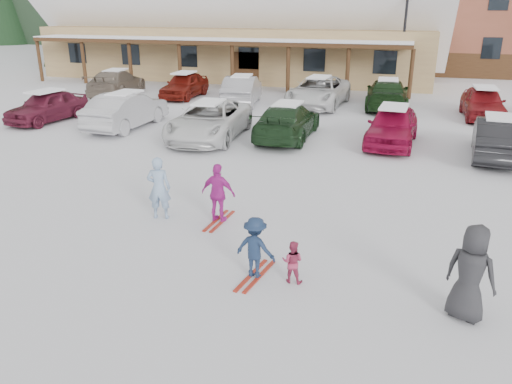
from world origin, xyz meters
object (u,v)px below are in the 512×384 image
(parked_car_1, at_px, (126,110))
(parked_car_2, at_px, (209,120))
(parked_car_3, at_px, (287,121))
(parked_car_7, at_px, (117,83))
(toddler_red, at_px, (292,262))
(parked_car_9, at_px, (242,90))
(child_navy, at_px, (255,248))
(adult_skier, at_px, (159,188))
(parked_car_12, at_px, (483,103))
(child_magenta, at_px, (218,193))
(parked_car_10, at_px, (318,92))
(day_lodge, at_px, (240,22))
(bystander_dark, at_px, (471,273))
(parked_car_4, at_px, (392,126))
(lamp_post, at_px, (404,31))
(parked_car_0, at_px, (47,106))
(parked_car_11, at_px, (387,94))
(parked_car_5, at_px, (498,138))
(parked_car_8, at_px, (185,85))

(parked_car_1, height_order, parked_car_2, parked_car_1)
(parked_car_3, bearing_deg, parked_car_7, -29.75)
(toddler_red, distance_m, parked_car_9, 18.78)
(child_navy, bearing_deg, adult_skier, -24.70)
(parked_car_2, xyz_separation_m, parked_car_12, (11.07, 7.34, -0.00))
(child_magenta, bearing_deg, parked_car_10, -84.72)
(parked_car_3, bearing_deg, toddler_red, 104.25)
(parked_car_2, height_order, parked_car_3, parked_car_2)
(day_lodge, height_order, bystander_dark, day_lodge)
(bystander_dark, height_order, parked_car_4, bystander_dark)
(parked_car_3, distance_m, parked_car_9, 7.71)
(parked_car_10, bearing_deg, child_magenta, -84.86)
(lamp_post, xyz_separation_m, child_navy, (-2.06, -24.16, -3.04))
(parked_car_0, relative_size, parked_car_2, 0.78)
(parked_car_4, bearing_deg, parked_car_3, -172.78)
(parked_car_11, bearing_deg, parked_car_0, 24.73)
(child_navy, bearing_deg, bystander_dark, -175.13)
(parked_car_3, bearing_deg, adult_skier, 82.59)
(parked_car_1, bearing_deg, child_navy, 132.13)
(parked_car_4, bearing_deg, adult_skier, -116.38)
(parked_car_7, bearing_deg, parked_car_5, 149.44)
(day_lodge, distance_m, parked_car_10, 13.79)
(parked_car_0, relative_size, parked_car_10, 0.74)
(toddler_red, relative_size, parked_car_10, 0.16)
(parked_car_7, xyz_separation_m, parked_car_8, (4.15, 0.58, -0.03))
(adult_skier, distance_m, parked_car_9, 15.66)
(toddler_red, relative_size, parked_car_4, 0.20)
(adult_skier, xyz_separation_m, parked_car_1, (-6.00, 8.65, -0.03))
(toddler_red, distance_m, parked_car_2, 11.58)
(child_navy, distance_m, parked_car_5, 11.92)
(parked_car_1, height_order, parked_car_12, parked_car_1)
(parked_car_0, bearing_deg, bystander_dark, -26.00)
(day_lodge, xyz_separation_m, parked_car_8, (-0.02, -10.43, -3.22))
(child_navy, bearing_deg, lamp_post, -85.62)
(parked_car_9, bearing_deg, bystander_dark, 109.60)
(parked_car_5, distance_m, parked_car_10, 10.99)
(parked_car_5, relative_size, parked_car_8, 1.05)
(lamp_post, bearing_deg, parked_car_10, -124.02)
(parked_car_0, bearing_deg, parked_car_7, 102.53)
(lamp_post, distance_m, parked_car_7, 17.50)
(day_lodge, height_order, parked_car_4, day_lodge)
(lamp_post, xyz_separation_m, parked_car_1, (-11.23, -13.38, -2.90))
(adult_skier, height_order, parked_car_3, adult_skier)
(lamp_post, xyz_separation_m, child_magenta, (-3.71, -21.82, -2.92))
(parked_car_11, bearing_deg, lamp_post, -97.38)
(parked_car_10, bearing_deg, toddler_red, -77.49)
(bystander_dark, xyz_separation_m, parked_car_9, (-9.92, 17.83, -0.10))
(day_lodge, height_order, parked_car_0, day_lodge)
(parked_car_10, bearing_deg, bystander_dark, -68.42)
(adult_skier, distance_m, parked_car_4, 10.53)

